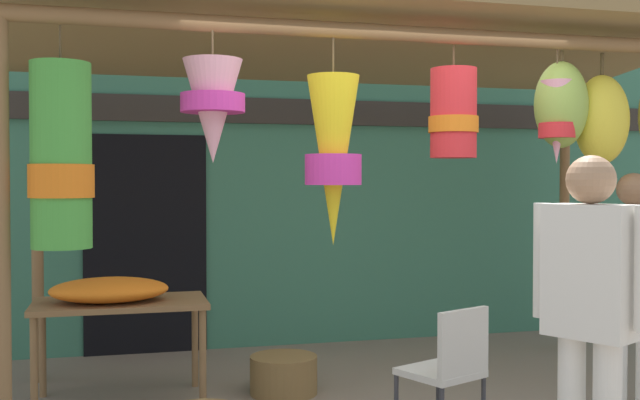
# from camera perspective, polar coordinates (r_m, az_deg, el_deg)

# --- Properties ---
(shop_facade) EXTENTS (9.70, 0.29, 3.61)m
(shop_facade) POSITION_cam_1_polar(r_m,az_deg,el_deg) (7.39, -2.42, 3.20)
(shop_facade) COLOR #387056
(shop_facade) RESTS_ON ground_plane
(market_stall_canopy) EXTENTS (5.16, 2.33, 2.78)m
(market_stall_canopy) POSITION_cam_1_polar(r_m,az_deg,el_deg) (5.44, 4.37, 9.47)
(market_stall_canopy) COLOR brown
(market_stall_canopy) RESTS_ON ground_plane
(display_table) EXTENTS (1.20, 0.67, 0.73)m
(display_table) POSITION_cam_1_polar(r_m,az_deg,el_deg) (5.63, -14.78, -8.16)
(display_table) COLOR brown
(display_table) RESTS_ON ground_plane
(flower_heap_on_table) EXTENTS (0.82, 0.57, 0.17)m
(flower_heap_on_table) POSITION_cam_1_polar(r_m,az_deg,el_deg) (5.55, -15.38, -6.52)
(flower_heap_on_table) COLOR orange
(flower_heap_on_table) RESTS_ON display_table
(folding_chair) EXTENTS (0.53, 0.53, 0.84)m
(folding_chair) POSITION_cam_1_polar(r_m,az_deg,el_deg) (4.61, 9.74, -12.08)
(folding_chair) COLOR beige
(folding_chair) RESTS_ON ground_plane
(wicker_basket_spare) EXTENTS (0.50, 0.50, 0.28)m
(wicker_basket_spare) POSITION_cam_1_polar(r_m,az_deg,el_deg) (5.77, -2.75, -12.99)
(wicker_basket_spare) COLOR brown
(wicker_basket_spare) RESTS_ON ground_plane
(vendor_in_orange) EXTENTS (0.51, 0.40, 1.63)m
(vendor_in_orange) POSITION_cam_1_polar(r_m,az_deg,el_deg) (5.59, 22.44, -4.99)
(vendor_in_orange) COLOR silver
(vendor_in_orange) RESTS_ON ground_plane
(customer_foreground) EXTENTS (0.38, 0.53, 1.70)m
(customer_foreground) POSITION_cam_1_polar(r_m,az_deg,el_deg) (3.82, 19.63, -7.23)
(customer_foreground) COLOR silver
(customer_foreground) RESTS_ON ground_plane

